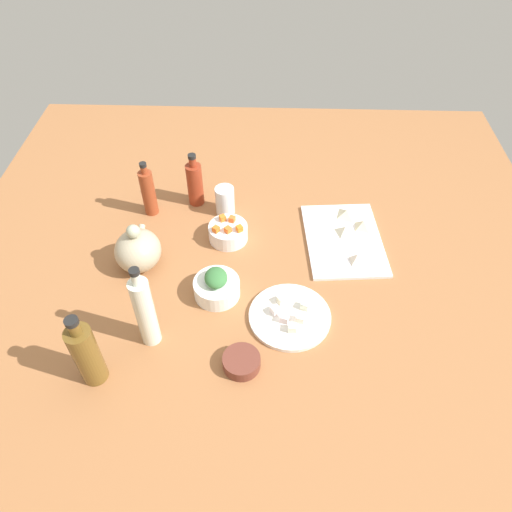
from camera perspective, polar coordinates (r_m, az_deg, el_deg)
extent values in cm
cube|color=#9A623A|center=(146.97, 0.00, -1.75)|extent=(190.00, 190.00, 3.00)
cube|color=white|center=(156.02, 10.30, 1.91)|extent=(34.82, 26.20, 1.00)
cylinder|color=white|center=(133.76, 4.01, -7.13)|extent=(22.58, 22.58, 1.20)
cylinder|color=white|center=(137.51, -4.64, -3.80)|extent=(13.12, 13.12, 5.25)
cylinder|color=white|center=(153.04, -3.30, 2.79)|extent=(12.34, 12.34, 5.27)
cylinder|color=brown|center=(124.22, -1.73, -12.39)|extent=(9.63, 9.63, 3.39)
ellipsoid|color=tan|center=(146.30, -13.78, 0.56)|extent=(14.60, 13.57, 12.15)
sphere|color=#A7AE93|center=(141.05, -14.32, 2.75)|extent=(4.09, 4.09, 4.09)
cylinder|color=tan|center=(149.51, -13.41, 2.67)|extent=(5.38, 2.00, 3.93)
cylinder|color=brown|center=(122.89, -19.33, -11.01)|extent=(6.29, 6.29, 18.54)
cylinder|color=brown|center=(114.23, -20.67, -7.96)|extent=(2.83, 2.83, 3.56)
cylinder|color=black|center=(112.42, -20.98, -7.25)|extent=(3.14, 3.14, 1.20)
cylinder|color=maroon|center=(164.66, -7.21, 8.37)|extent=(5.26, 5.26, 15.08)
cylinder|color=maroon|center=(159.30, -7.51, 10.95)|extent=(2.37, 2.37, 3.09)
cylinder|color=black|center=(158.08, -7.59, 11.58)|extent=(2.63, 2.63, 1.20)
cylinder|color=#933C1F|center=(162.88, -12.58, 7.27)|extent=(4.54, 4.54, 16.11)
cylinder|color=#933C1F|center=(157.36, -13.12, 9.90)|extent=(2.04, 2.04, 2.50)
cylinder|color=black|center=(156.30, -13.23, 10.44)|extent=(2.27, 2.27, 1.20)
cylinder|color=silver|center=(124.03, -12.94, -6.54)|extent=(5.06, 5.06, 22.39)
cylinder|color=silver|center=(114.25, -13.99, -2.60)|extent=(2.28, 2.28, 3.50)
cylinder|color=black|center=(112.54, -14.20, -1.81)|extent=(2.53, 2.53, 1.20)
cylinder|color=white|center=(161.38, -3.68, 6.56)|extent=(6.34, 6.34, 9.79)
cube|color=orange|center=(148.82, -3.34, 3.12)|extent=(2.54, 2.54, 1.80)
cube|color=orange|center=(152.89, -3.97, 4.49)|extent=(2.47, 2.47, 1.80)
cube|color=orange|center=(149.04, -1.97, 3.27)|extent=(2.49, 2.49, 1.80)
cube|color=orange|center=(149.24, -4.75, 3.18)|extent=(2.52, 2.52, 1.80)
cube|color=orange|center=(152.35, -2.85, 4.38)|extent=(2.29, 2.29, 1.80)
ellipsoid|color=#367039|center=(134.09, -4.76, -2.57)|extent=(8.55, 7.46, 3.77)
cube|color=white|center=(134.30, 5.86, -5.82)|extent=(2.93, 2.93, 2.20)
cube|color=white|center=(131.20, 3.40, -7.34)|extent=(2.76, 2.76, 2.20)
cube|color=#F9DFCC|center=(131.48, 5.24, -7.34)|extent=(2.65, 2.65, 2.20)
cube|color=#F2EBCC|center=(135.02, 3.05, -5.18)|extent=(3.05, 3.05, 2.20)
cube|color=white|center=(129.49, 4.33, -8.45)|extent=(2.35, 2.35, 2.20)
cube|color=white|center=(132.68, 2.29, -6.42)|extent=(3.06, 3.06, 2.20)
pyramid|color=beige|center=(163.04, 10.64, 5.00)|extent=(7.85, 7.65, 2.48)
pyramid|color=beige|center=(159.48, 12.51, 3.66)|extent=(6.44, 6.40, 3.06)
pyramid|color=beige|center=(148.44, 11.87, -0.18)|extent=(5.60, 5.51, 2.93)
pyramid|color=beige|center=(156.63, 10.46, 3.05)|extent=(6.65, 6.87, 2.74)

